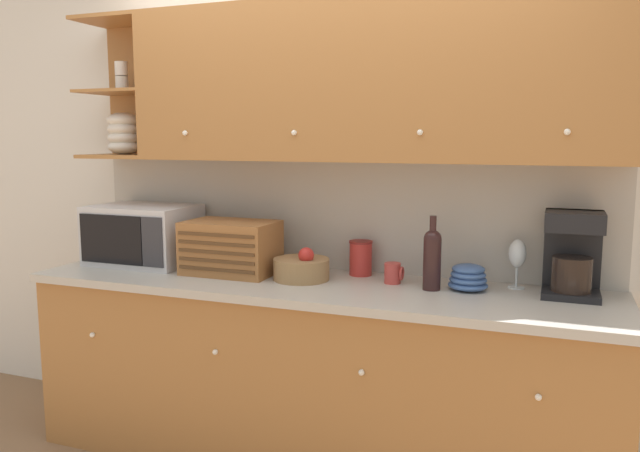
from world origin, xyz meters
name	(u,v)px	position (x,y,z in m)	size (l,w,h in m)	color
ground_plane	(335,432)	(0.00, 0.00, 0.00)	(24.00, 24.00, 0.00)	#896647
wall_back	(338,195)	(0.00, 0.03, 1.30)	(5.19, 0.06, 2.60)	silver
counter_unit	(313,373)	(0.00, -0.33, 0.46)	(2.81, 0.68, 0.91)	#A36B38
backsplash_panel	(335,215)	(0.00, -0.01, 1.20)	(2.79, 0.01, 0.57)	#B7B2A8
upper_cabinets	(355,82)	(0.16, -0.17, 1.86)	(2.79, 0.35, 0.75)	#A36B38
microwave	(143,235)	(-1.03, -0.25, 1.07)	(0.55, 0.39, 0.32)	silver
bread_box	(231,247)	(-0.46, -0.29, 1.05)	(0.45, 0.30, 0.27)	#996033
fruit_basket	(302,268)	(-0.07, -0.30, 0.97)	(0.27, 0.27, 0.16)	#937047
storage_canister	(361,258)	(0.17, -0.10, 1.00)	(0.12, 0.12, 0.17)	#B22D28
mug	(393,273)	(0.37, -0.22, 0.96)	(0.09, 0.08, 0.10)	#B73D38
wine_bottle	(432,257)	(0.56, -0.27, 1.07)	(0.08, 0.08, 0.34)	black
bowl_stack_on_counter	(468,278)	(0.72, -0.22, 0.97)	(0.18, 0.18, 0.12)	#3D5B93
wine_glass	(517,255)	(0.92, -0.11, 1.07)	(0.08, 0.08, 0.23)	silver
coffee_maker	(573,253)	(1.15, -0.17, 1.10)	(0.24, 0.22, 0.37)	black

